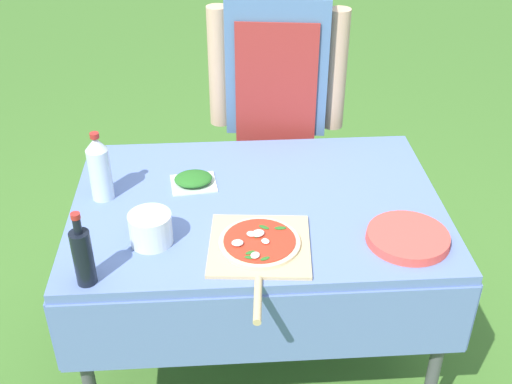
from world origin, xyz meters
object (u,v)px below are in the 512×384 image
(water_bottle, at_px, (99,168))
(herb_container, at_px, (193,180))
(person_cook, at_px, (277,96))
(plate_stack, at_px, (408,237))
(pizza_on_peel, at_px, (259,246))
(mixing_tub, at_px, (151,229))
(prep_table, at_px, (257,221))
(oil_bottle, at_px, (83,256))

(water_bottle, relative_size, herb_container, 1.44)
(person_cook, relative_size, plate_stack, 5.71)
(pizza_on_peel, height_order, mixing_tub, mixing_tub)
(water_bottle, distance_m, mixing_tub, 0.34)
(mixing_tub, bearing_deg, prep_table, 30.83)
(water_bottle, xyz_separation_m, mixing_tub, (0.19, -0.28, -0.07))
(person_cook, xyz_separation_m, herb_container, (-0.35, -0.51, -0.09))
(pizza_on_peel, height_order, herb_container, pizza_on_peel)
(person_cook, relative_size, pizza_on_peel, 2.97)
(oil_bottle, bearing_deg, plate_stack, 7.55)
(oil_bottle, relative_size, water_bottle, 0.96)
(prep_table, bearing_deg, water_bottle, 173.32)
(prep_table, distance_m, mixing_tub, 0.44)
(water_bottle, distance_m, herb_container, 0.34)
(pizza_on_peel, xyz_separation_m, mixing_tub, (-0.34, 0.06, 0.04))
(oil_bottle, relative_size, mixing_tub, 1.78)
(prep_table, distance_m, water_bottle, 0.59)
(oil_bottle, xyz_separation_m, mixing_tub, (0.18, 0.18, -0.05))
(prep_table, height_order, oil_bottle, oil_bottle)
(pizza_on_peel, bearing_deg, water_bottle, 152.94)
(person_cook, height_order, pizza_on_peel, person_cook)
(mixing_tub, distance_m, plate_stack, 0.83)
(person_cook, bearing_deg, water_bottle, 47.86)
(person_cook, distance_m, water_bottle, 0.89)
(prep_table, relative_size, person_cook, 0.85)
(pizza_on_peel, distance_m, water_bottle, 0.64)
(prep_table, xyz_separation_m, mixing_tub, (-0.36, -0.21, 0.14))
(pizza_on_peel, bearing_deg, oil_bottle, -161.60)
(oil_bottle, bearing_deg, herb_container, 59.71)
(prep_table, bearing_deg, herb_container, 150.21)
(prep_table, xyz_separation_m, oil_bottle, (-0.54, -0.40, 0.19))
(oil_bottle, bearing_deg, pizza_on_peel, 13.26)
(person_cook, bearing_deg, prep_table, 86.29)
(pizza_on_peel, height_order, oil_bottle, oil_bottle)
(pizza_on_peel, bearing_deg, prep_table, 92.70)
(pizza_on_peel, bearing_deg, mixing_tub, 175.10)
(water_bottle, relative_size, mixing_tub, 1.86)
(prep_table, relative_size, pizza_on_peel, 2.54)
(person_cook, distance_m, oil_bottle, 1.23)
(oil_bottle, xyz_separation_m, plate_stack, (1.01, 0.13, -0.08))
(oil_bottle, distance_m, herb_container, 0.62)
(herb_container, bearing_deg, pizza_on_peel, -61.90)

